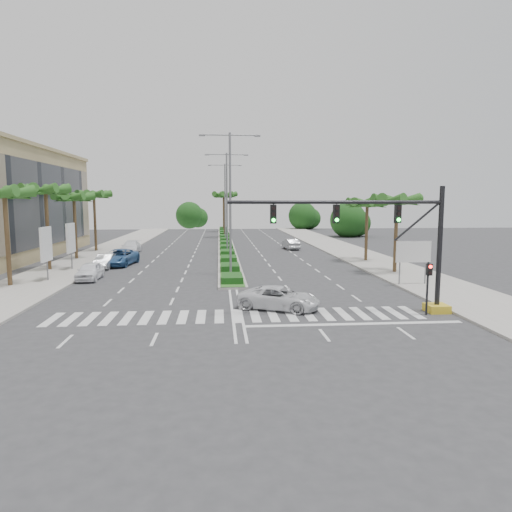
{
  "coord_description": "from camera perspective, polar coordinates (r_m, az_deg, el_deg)",
  "views": [
    {
      "loc": [
        -0.96,
        -24.77,
        6.36
      ],
      "look_at": [
        1.29,
        2.96,
        3.0
      ],
      "focal_mm": 32.0,
      "sensor_mm": 36.0,
      "label": 1
    }
  ],
  "objects": [
    {
      "name": "car_parked_d",
      "position": [
        58.09,
        -15.37,
        1.07
      ],
      "size": [
        2.04,
        5.0,
        1.45
      ],
      "primitive_type": "imported",
      "rotation": [
        0.0,
        0.0,
        -0.0
      ],
      "color": "white",
      "rests_on": "ground"
    },
    {
      "name": "billboard_near",
      "position": [
        39.33,
        -24.76,
        1.3
      ],
      "size": [
        0.18,
        2.1,
        4.35
      ],
      "color": "slate",
      "rests_on": "ground"
    },
    {
      "name": "ground",
      "position": [
        25.59,
        -2.36,
        -7.51
      ],
      "size": [
        160.0,
        160.0,
        0.0
      ],
      "primitive_type": "plane",
      "color": "#333335",
      "rests_on": "ground"
    },
    {
      "name": "footpath_right",
      "position": [
        48.01,
        15.08,
        -0.87
      ],
      "size": [
        6.0,
        120.0,
        0.15
      ],
      "primitive_type": "cube",
      "color": "gray",
      "rests_on": "ground"
    },
    {
      "name": "median",
      "position": [
        70.06,
        -3.84,
        1.74
      ],
      "size": [
        2.2,
        75.0,
        0.2
      ],
      "primitive_type": "cube",
      "color": "gray",
      "rests_on": "ground"
    },
    {
      "name": "streetlight_near",
      "position": [
        38.78,
        -3.25,
        7.54
      ],
      "size": [
        5.1,
        0.25,
        12.0
      ],
      "color": "slate",
      "rests_on": "ground"
    },
    {
      "name": "signal_gantry",
      "position": [
        26.96,
        17.7,
        0.38
      ],
      "size": [
        12.6,
        1.2,
        7.2
      ],
      "color": "gold",
      "rests_on": "ground"
    },
    {
      "name": "streetlight_far",
      "position": [
        70.78,
        -3.89,
        7.23
      ],
      "size": [
        5.1,
        0.25,
        12.0
      ],
      "color": "slate",
      "rests_on": "ground"
    },
    {
      "name": "car_parked_b",
      "position": [
        45.66,
        -18.33,
        -0.62
      ],
      "size": [
        1.54,
        4.11,
        1.34
      ],
      "primitive_type": "imported",
      "rotation": [
        0.0,
        0.0,
        -0.03
      ],
      "color": "silver",
      "rests_on": "ground"
    },
    {
      "name": "streetlight_mid",
      "position": [
        54.78,
        -3.66,
        7.34
      ],
      "size": [
        5.1,
        0.25,
        12.0
      ],
      "color": "slate",
      "rests_on": "ground"
    },
    {
      "name": "billboard_far",
      "position": [
        44.99,
        -22.15,
        2.05
      ],
      "size": [
        0.18,
        2.1,
        4.35
      ],
      "color": "slate",
      "rests_on": "ground"
    },
    {
      "name": "car_crossing",
      "position": [
        27.06,
        2.91,
        -5.26
      ],
      "size": [
        5.33,
        4.06,
        1.34
      ],
      "primitive_type": "imported",
      "rotation": [
        0.0,
        0.0,
        1.14
      ],
      "color": "silver",
      "rests_on": "ground"
    },
    {
      "name": "pedestrian_signal",
      "position": [
        27.07,
        20.74,
        -2.74
      ],
      "size": [
        0.28,
        0.36,
        3.0
      ],
      "color": "black",
      "rests_on": "ground"
    },
    {
      "name": "palm_right_far",
      "position": [
        49.26,
        13.73,
        6.17
      ],
      "size": [
        4.57,
        4.68,
        6.75
      ],
      "color": "brown",
      "rests_on": "ground"
    },
    {
      "name": "palm_left_far",
      "position": [
        53.1,
        -21.81,
        6.54
      ],
      "size": [
        4.57,
        4.68,
        7.35
      ],
      "color": "brown",
      "rests_on": "ground"
    },
    {
      "name": "palm_left_near",
      "position": [
        38.09,
        -28.92,
        6.53
      ],
      "size": [
        4.57,
        4.68,
        7.55
      ],
      "color": "brown",
      "rests_on": "ground"
    },
    {
      "name": "palm_right_near",
      "position": [
        41.74,
        17.21,
        6.37
      ],
      "size": [
        4.57,
        4.68,
        7.05
      ],
      "color": "brown",
      "rests_on": "ground"
    },
    {
      "name": "car_right",
      "position": [
        60.51,
        4.38,
        1.51
      ],
      "size": [
        1.97,
        4.44,
        1.42
      ],
      "primitive_type": "imported",
      "rotation": [
        0.0,
        0.0,
        3.25
      ],
      "color": "#A0A0A4",
      "rests_on": "ground"
    },
    {
      "name": "footpath_left",
      "position": [
        47.4,
        -22.08,
        -1.24
      ],
      "size": [
        6.0,
        120.0,
        0.15
      ],
      "primitive_type": "cube",
      "color": "gray",
      "rests_on": "ground"
    },
    {
      "name": "palm_median_a",
      "position": [
        79.78,
        -3.98,
        7.45
      ],
      "size": [
        4.57,
        4.68,
        8.05
      ],
      "color": "brown",
      "rests_on": "ground"
    },
    {
      "name": "direction_sign",
      "position": [
        36.02,
        19.06,
        0.28
      ],
      "size": [
        2.7,
        0.11,
        3.4
      ],
      "color": "slate",
      "rests_on": "ground"
    },
    {
      "name": "palm_median_b",
      "position": [
        94.78,
        -4.09,
        7.36
      ],
      "size": [
        4.57,
        4.68,
        8.05
      ],
      "color": "brown",
      "rests_on": "ground"
    },
    {
      "name": "car_parked_a",
      "position": [
        39.36,
        -20.06,
        -1.79
      ],
      "size": [
        1.75,
        4.2,
        1.42
      ],
      "primitive_type": "imported",
      "rotation": [
        0.0,
        0.0,
        0.02
      ],
      "color": "white",
      "rests_on": "ground"
    },
    {
      "name": "median_grass",
      "position": [
        70.05,
        -3.84,
        1.84
      ],
      "size": [
        1.8,
        75.0,
        0.04
      ],
      "primitive_type": "cube",
      "color": "#2F6221",
      "rests_on": "median"
    },
    {
      "name": "palm_left_end",
      "position": [
        60.79,
        -19.6,
        6.98
      ],
      "size": [
        4.57,
        4.68,
        7.75
      ],
      "color": "brown",
      "rests_on": "ground"
    },
    {
      "name": "palm_left_mid",
      "position": [
        45.51,
        -24.81,
        7.16
      ],
      "size": [
        4.57,
        4.68,
        7.95
      ],
      "color": "brown",
      "rests_on": "ground"
    },
    {
      "name": "car_parked_c",
      "position": [
        47.26,
        -16.75,
        -0.17
      ],
      "size": [
        3.41,
        6.04,
        1.59
      ],
      "primitive_type": "imported",
      "rotation": [
        0.0,
        0.0,
        -0.14
      ],
      "color": "#2F5990",
      "rests_on": "ground"
    }
  ]
}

